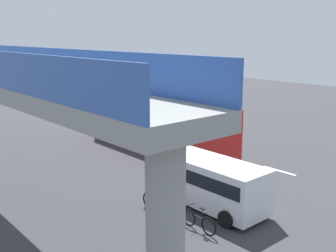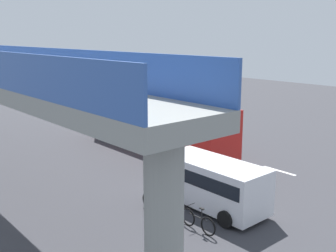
{
  "view_description": "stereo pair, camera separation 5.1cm",
  "coord_description": "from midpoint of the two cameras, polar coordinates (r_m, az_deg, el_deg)",
  "views": [
    {
      "loc": [
        -19.69,
        15.78,
        7.14
      ],
      "look_at": [
        -1.11,
        -0.43,
        1.6
      ],
      "focal_mm": 43.3,
      "sensor_mm": 36.0,
      "label": 1
    },
    {
      "loc": [
        -19.72,
        15.74,
        7.14
      ],
      "look_at": [
        -1.11,
        -0.43,
        1.6
      ],
      "focal_mm": 43.3,
      "sensor_mm": 36.0,
      "label": 2
    }
  ],
  "objects": [
    {
      "name": "lane_dash_leftmost",
      "position": [
        22.75,
        15.34,
        -6.09
      ],
      "size": [
        2.0,
        0.2,
        0.01
      ],
      "primitive_type": "cube",
      "color": "silver",
      "rests_on": "ground"
    },
    {
      "name": "traffic_sign",
      "position": [
        30.38,
        0.31,
        2.72
      ],
      "size": [
        0.08,
        0.6,
        2.8
      ],
      "color": "slate",
      "rests_on": "ground"
    },
    {
      "name": "parked_van",
      "position": [
        17.18,
        6.3,
        -7.71
      ],
      "size": [
        4.8,
        2.17,
        2.05
      ],
      "color": "silver",
      "rests_on": "ground"
    },
    {
      "name": "lane_dash_left",
      "position": [
        25.04,
        7.71,
        -4.01
      ],
      "size": [
        2.0,
        0.2,
        0.01
      ],
      "primitive_type": "cube",
      "color": "silver",
      "rests_on": "ground"
    },
    {
      "name": "bicycle_black",
      "position": [
        15.52,
        4.22,
        -13.22
      ],
      "size": [
        1.77,
        0.44,
        0.96
      ],
      "color": "black",
      "rests_on": "ground"
    },
    {
      "name": "ground",
      "position": [
        26.22,
        -2.37,
        -3.15
      ],
      "size": [
        80.0,
        80.0,
        0.0
      ],
      "primitive_type": "plane",
      "color": "#38383D"
    },
    {
      "name": "city_bus",
      "position": [
        25.78,
        -1.43,
        0.9
      ],
      "size": [
        11.54,
        2.85,
        3.15
      ],
      "color": "red",
      "rests_on": "ground"
    },
    {
      "name": "bicycle_red",
      "position": [
        16.91,
        -1.73,
        -10.93
      ],
      "size": [
        1.77,
        0.44,
        0.96
      ],
      "color": "black",
      "rests_on": "ground"
    },
    {
      "name": "lane_dash_right",
      "position": [
        30.7,
        -3.56,
        -0.8
      ],
      "size": [
        2.0,
        0.2,
        0.01
      ],
      "primitive_type": "cube",
      "color": "silver",
      "rests_on": "ground"
    },
    {
      "name": "lane_dash_rightmost",
      "position": [
        33.88,
        -7.7,
        0.39
      ],
      "size": [
        2.0,
        0.2,
        0.01
      ],
      "primitive_type": "cube",
      "color": "silver",
      "rests_on": "ground"
    },
    {
      "name": "pedestrian",
      "position": [
        33.11,
        -6.89,
        1.69
      ],
      "size": [
        0.38,
        0.38,
        1.79
      ],
      "color": "#2D2D38",
      "rests_on": "ground"
    },
    {
      "name": "lane_dash_centre",
      "position": [
        27.73,
        1.49,
        -2.25
      ],
      "size": [
        2.0,
        0.2,
        0.01
      ],
      "primitive_type": "cube",
      "color": "silver",
      "rests_on": "ground"
    }
  ]
}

